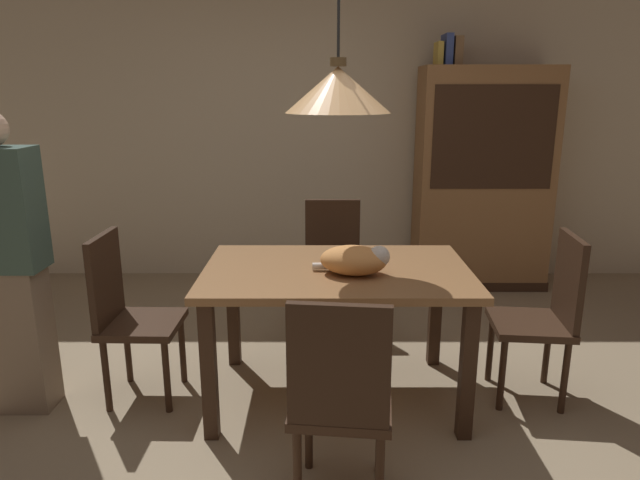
{
  "coord_description": "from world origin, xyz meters",
  "views": [
    {
      "loc": [
        0.05,
        -2.41,
        1.66
      ],
      "look_at": [
        0.06,
        0.62,
        0.85
      ],
      "focal_mm": 31.6,
      "sensor_mm": 36.0,
      "label": 1
    }
  ],
  "objects_px": {
    "hutch_bookcase": "(481,184)",
    "chair_near_front": "(339,396)",
    "chair_left_side": "(126,310)",
    "cat_sleeping": "(355,260)",
    "pendant_lamp": "(337,89)",
    "book_blue_wide": "(446,50)",
    "chair_right_side": "(545,311)",
    "book_yellow_short": "(437,54)",
    "book_brown_thick": "(455,51)",
    "person_standing": "(8,268)",
    "dining_table": "(336,286)",
    "chair_far_back": "(332,262)"
  },
  "relations": [
    {
      "from": "dining_table",
      "to": "person_standing",
      "type": "distance_m",
      "value": 1.68
    },
    {
      "from": "chair_left_side",
      "to": "hutch_bookcase",
      "type": "xyz_separation_m",
      "value": [
        2.42,
        1.89,
        0.38
      ]
    },
    {
      "from": "chair_left_side",
      "to": "pendant_lamp",
      "type": "xyz_separation_m",
      "value": [
        1.13,
        -0.0,
        1.15
      ]
    },
    {
      "from": "book_brown_thick",
      "to": "hutch_bookcase",
      "type": "bearing_deg",
      "value": -0.3
    },
    {
      "from": "pendant_lamp",
      "to": "hutch_bookcase",
      "type": "distance_m",
      "value": 2.42
    },
    {
      "from": "chair_right_side",
      "to": "pendant_lamp",
      "type": "relative_size",
      "value": 0.72
    },
    {
      "from": "book_yellow_short",
      "to": "book_blue_wide",
      "type": "distance_m",
      "value": 0.07
    },
    {
      "from": "book_blue_wide",
      "to": "person_standing",
      "type": "bearing_deg",
      "value": -142.37
    },
    {
      "from": "chair_left_side",
      "to": "chair_right_side",
      "type": "bearing_deg",
      "value": -0.24
    },
    {
      "from": "hutch_bookcase",
      "to": "person_standing",
      "type": "distance_m",
      "value": 3.57
    },
    {
      "from": "chair_left_side",
      "to": "person_standing",
      "type": "xyz_separation_m",
      "value": [
        -0.54,
        -0.11,
        0.28
      ]
    },
    {
      "from": "chair_near_front",
      "to": "book_blue_wide",
      "type": "bearing_deg",
      "value": 71.4
    },
    {
      "from": "chair_left_side",
      "to": "book_blue_wide",
      "type": "xyz_separation_m",
      "value": [
        2.05,
        1.89,
        1.46
      ]
    },
    {
      "from": "hutch_bookcase",
      "to": "book_yellow_short",
      "type": "bearing_deg",
      "value": 179.8
    },
    {
      "from": "dining_table",
      "to": "chair_left_side",
      "type": "relative_size",
      "value": 1.51
    },
    {
      "from": "pendant_lamp",
      "to": "chair_left_side",
      "type": "bearing_deg",
      "value": 179.92
    },
    {
      "from": "chair_right_side",
      "to": "person_standing",
      "type": "height_order",
      "value": "person_standing"
    },
    {
      "from": "cat_sleeping",
      "to": "book_blue_wide",
      "type": "xyz_separation_m",
      "value": [
        0.83,
        2.0,
        1.14
      ]
    },
    {
      "from": "chair_right_side",
      "to": "cat_sleeping",
      "type": "relative_size",
      "value": 2.35
    },
    {
      "from": "chair_far_back",
      "to": "person_standing",
      "type": "xyz_separation_m",
      "value": [
        -1.67,
        -0.98,
        0.28
      ]
    },
    {
      "from": "book_yellow_short",
      "to": "pendant_lamp",
      "type": "bearing_deg",
      "value": -114.4
    },
    {
      "from": "dining_table",
      "to": "chair_right_side",
      "type": "relative_size",
      "value": 1.51
    },
    {
      "from": "book_brown_thick",
      "to": "pendant_lamp",
      "type": "bearing_deg",
      "value": -117.81
    },
    {
      "from": "book_yellow_short",
      "to": "book_blue_wide",
      "type": "xyz_separation_m",
      "value": [
        0.07,
        0.0,
        0.03
      ]
    },
    {
      "from": "chair_left_side",
      "to": "cat_sleeping",
      "type": "relative_size",
      "value": 2.35
    },
    {
      "from": "chair_far_back",
      "to": "chair_right_side",
      "type": "height_order",
      "value": "same"
    },
    {
      "from": "hutch_bookcase",
      "to": "chair_near_front",
      "type": "bearing_deg",
      "value": -115.06
    },
    {
      "from": "cat_sleeping",
      "to": "dining_table",
      "type": "bearing_deg",
      "value": 131.31
    },
    {
      "from": "chair_near_front",
      "to": "book_yellow_short",
      "type": "bearing_deg",
      "value": 72.61
    },
    {
      "from": "chair_near_front",
      "to": "cat_sleeping",
      "type": "relative_size",
      "value": 2.35
    },
    {
      "from": "dining_table",
      "to": "chair_far_back",
      "type": "bearing_deg",
      "value": 90.01
    },
    {
      "from": "chair_near_front",
      "to": "person_standing",
      "type": "relative_size",
      "value": 0.59
    },
    {
      "from": "dining_table",
      "to": "chair_left_side",
      "type": "height_order",
      "value": "chair_left_side"
    },
    {
      "from": "chair_right_side",
      "to": "book_yellow_short",
      "type": "bearing_deg",
      "value": 98.02
    },
    {
      "from": "cat_sleeping",
      "to": "pendant_lamp",
      "type": "distance_m",
      "value": 0.85
    },
    {
      "from": "cat_sleeping",
      "to": "person_standing",
      "type": "height_order",
      "value": "person_standing"
    },
    {
      "from": "book_yellow_short",
      "to": "chair_right_side",
      "type": "bearing_deg",
      "value": -81.98
    },
    {
      "from": "chair_near_front",
      "to": "cat_sleeping",
      "type": "height_order",
      "value": "chair_near_front"
    },
    {
      "from": "pendant_lamp",
      "to": "book_yellow_short",
      "type": "relative_size",
      "value": 6.5
    },
    {
      "from": "chair_near_front",
      "to": "book_brown_thick",
      "type": "xyz_separation_m",
      "value": [
        1.01,
        2.77,
        1.45
      ]
    },
    {
      "from": "book_yellow_short",
      "to": "book_blue_wide",
      "type": "height_order",
      "value": "book_blue_wide"
    },
    {
      "from": "pendant_lamp",
      "to": "hutch_bookcase",
      "type": "bearing_deg",
      "value": 55.79
    },
    {
      "from": "chair_left_side",
      "to": "person_standing",
      "type": "distance_m",
      "value": 0.62
    },
    {
      "from": "dining_table",
      "to": "hutch_bookcase",
      "type": "bearing_deg",
      "value": 55.79
    },
    {
      "from": "hutch_bookcase",
      "to": "book_blue_wide",
      "type": "relative_size",
      "value": 7.71
    },
    {
      "from": "chair_right_side",
      "to": "book_yellow_short",
      "type": "relative_size",
      "value": 4.65
    },
    {
      "from": "book_yellow_short",
      "to": "chair_near_front",
      "type": "bearing_deg",
      "value": -107.39
    },
    {
      "from": "chair_left_side",
      "to": "chair_near_front",
      "type": "relative_size",
      "value": 1.0
    },
    {
      "from": "chair_far_back",
      "to": "book_yellow_short",
      "type": "xyz_separation_m",
      "value": [
        0.86,
        1.02,
        1.43
      ]
    },
    {
      "from": "pendant_lamp",
      "to": "person_standing",
      "type": "relative_size",
      "value": 0.83
    }
  ]
}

